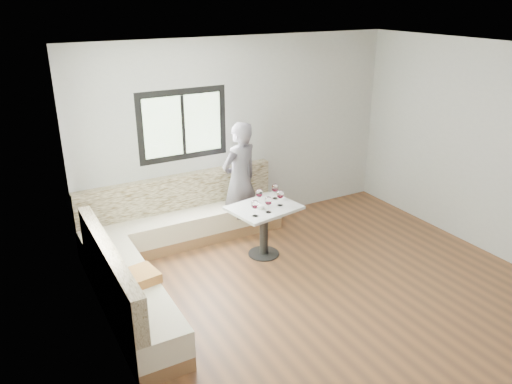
# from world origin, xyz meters

# --- Properties ---
(room) EXTENTS (5.01, 5.01, 2.81)m
(room) POSITION_xyz_m (-0.08, 0.08, 1.41)
(room) COLOR brown
(room) RESTS_ON ground
(banquette) EXTENTS (2.90, 2.80, 0.95)m
(banquette) POSITION_xyz_m (-1.59, 1.63, 0.33)
(banquette) COLOR brown
(banquette) RESTS_ON ground
(table) EXTENTS (0.97, 0.82, 0.72)m
(table) POSITION_xyz_m (-0.26, 1.36, 0.54)
(table) COLOR black
(table) RESTS_ON ground
(person) EXTENTS (0.71, 0.56, 1.70)m
(person) POSITION_xyz_m (-0.24, 2.08, 0.85)
(person) COLOR #5A555D
(person) RESTS_ON ground
(olive_ramekin) EXTENTS (0.11, 0.11, 0.05)m
(olive_ramekin) POSITION_xyz_m (-0.33, 1.34, 0.74)
(olive_ramekin) COLOR white
(olive_ramekin) RESTS_ON table
(wine_glass_a) EXTENTS (0.10, 0.10, 0.22)m
(wine_glass_a) POSITION_xyz_m (-0.51, 1.15, 0.87)
(wine_glass_a) COLOR white
(wine_glass_a) RESTS_ON table
(wine_glass_b) EXTENTS (0.10, 0.10, 0.22)m
(wine_glass_b) POSITION_xyz_m (-0.30, 1.17, 0.87)
(wine_glass_b) COLOR white
(wine_glass_b) RESTS_ON table
(wine_glass_c) EXTENTS (0.10, 0.10, 0.22)m
(wine_glass_c) POSITION_xyz_m (-0.05, 1.29, 0.87)
(wine_glass_c) COLOR white
(wine_glass_c) RESTS_ON table
(wine_glass_d) EXTENTS (0.10, 0.10, 0.22)m
(wine_glass_d) POSITION_xyz_m (-0.27, 1.46, 0.87)
(wine_glass_d) COLOR white
(wine_glass_d) RESTS_ON table
(wine_glass_e) EXTENTS (0.10, 0.10, 0.22)m
(wine_glass_e) POSITION_xyz_m (0.01, 1.52, 0.87)
(wine_glass_e) COLOR white
(wine_glass_e) RESTS_ON table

